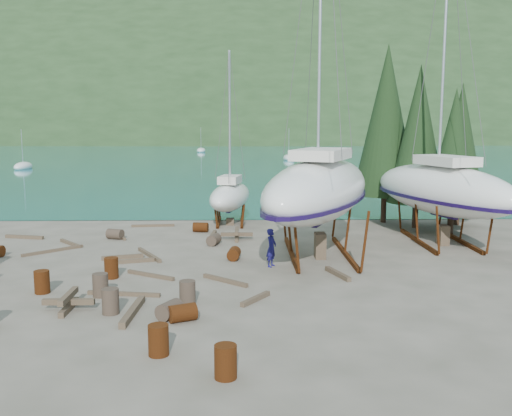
{
  "coord_description": "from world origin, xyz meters",
  "views": [
    {
      "loc": [
        1.75,
        -22.9,
        6.4
      ],
      "look_at": [
        2.34,
        3.0,
        2.6
      ],
      "focal_mm": 40.0,
      "sensor_mm": 36.0,
      "label": 1
    }
  ],
  "objects_px": {
    "large_sailboat_far": "(441,189)",
    "worker": "(271,248)",
    "small_sailboat_shore": "(230,196)",
    "large_sailboat_near": "(319,189)"
  },
  "relations": [
    {
      "from": "large_sailboat_near",
      "to": "large_sailboat_far",
      "type": "height_order",
      "value": "large_sailboat_near"
    },
    {
      "from": "large_sailboat_far",
      "to": "small_sailboat_shore",
      "type": "distance_m",
      "value": 13.21
    },
    {
      "from": "large_sailboat_far",
      "to": "worker",
      "type": "height_order",
      "value": "large_sailboat_far"
    },
    {
      "from": "large_sailboat_far",
      "to": "small_sailboat_shore",
      "type": "xyz_separation_m",
      "value": [
        -11.56,
        6.29,
        -1.14
      ]
    },
    {
      "from": "large_sailboat_far",
      "to": "small_sailboat_shore",
      "type": "height_order",
      "value": "large_sailboat_far"
    },
    {
      "from": "large_sailboat_near",
      "to": "large_sailboat_far",
      "type": "xyz_separation_m",
      "value": [
        7.01,
        2.86,
        -0.33
      ]
    },
    {
      "from": "large_sailboat_near",
      "to": "worker",
      "type": "xyz_separation_m",
      "value": [
        -2.43,
        -2.24,
        -2.42
      ]
    },
    {
      "from": "large_sailboat_near",
      "to": "large_sailboat_far",
      "type": "distance_m",
      "value": 7.58
    },
    {
      "from": "large_sailboat_near",
      "to": "worker",
      "type": "distance_m",
      "value": 4.1
    },
    {
      "from": "large_sailboat_near",
      "to": "worker",
      "type": "height_order",
      "value": "large_sailboat_near"
    }
  ]
}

